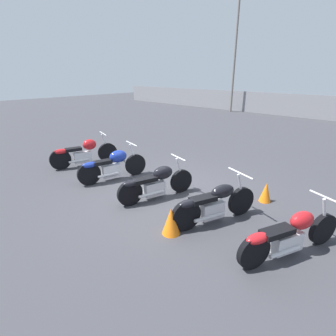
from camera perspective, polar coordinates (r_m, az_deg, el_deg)
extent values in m
plane|color=#38383D|center=(6.82, -1.01, -5.49)|extent=(60.00, 60.00, 0.00)
cube|color=gray|center=(20.29, 31.84, 10.98)|extent=(40.00, 0.04, 1.56)
cylinder|color=slate|center=(21.99, 14.37, 22.75)|extent=(0.16, 0.16, 8.42)
cylinder|color=black|center=(9.37, -13.01, 3.31)|extent=(0.27, 0.66, 0.66)
cylinder|color=black|center=(9.04, -22.38, 1.70)|extent=(0.27, 0.66, 0.66)
cube|color=silver|center=(9.17, -18.07, 2.25)|extent=(0.34, 0.59, 0.36)
ellipsoid|color=red|center=(9.12, -16.72, 4.91)|extent=(0.41, 0.51, 0.35)
cube|color=black|center=(9.03, -19.90, 3.84)|extent=(0.36, 0.55, 0.10)
ellipsoid|color=red|center=(8.98, -22.29, 3.35)|extent=(0.31, 0.48, 0.16)
cylinder|color=silver|center=(9.17, -13.94, 7.28)|extent=(0.67, 0.22, 0.04)
cylinder|color=silver|center=(9.26, -13.47, 5.28)|extent=(0.12, 0.26, 0.66)
cylinder|color=silver|center=(9.04, -18.79, 1.49)|extent=(0.24, 0.64, 0.07)
cylinder|color=black|center=(7.99, -7.09, 0.72)|extent=(0.24, 0.65, 0.64)
cylinder|color=black|center=(7.51, -16.81, -1.27)|extent=(0.24, 0.65, 0.64)
cube|color=silver|center=(7.71, -12.27, -0.57)|extent=(0.31, 0.54, 0.35)
ellipsoid|color=navy|center=(7.67, -10.81, 2.50)|extent=(0.41, 0.57, 0.36)
cube|color=black|center=(7.53, -14.14, 1.21)|extent=(0.34, 0.54, 0.10)
ellipsoid|color=navy|center=(7.44, -16.64, 0.65)|extent=(0.29, 0.47, 0.16)
cylinder|color=silver|center=(7.75, -7.96, 5.27)|extent=(0.67, 0.18, 0.04)
cylinder|color=silver|center=(7.86, -7.52, 2.97)|extent=(0.10, 0.26, 0.65)
cylinder|color=silver|center=(7.58, -12.89, -1.50)|extent=(0.20, 0.59, 0.07)
cylinder|color=black|center=(6.79, 2.90, -2.84)|extent=(0.26, 0.61, 0.61)
cylinder|color=black|center=(6.17, -8.29, -5.48)|extent=(0.26, 0.61, 0.61)
cube|color=silver|center=(6.43, -2.98, -4.50)|extent=(0.33, 0.55, 0.33)
ellipsoid|color=black|center=(6.39, -1.11, -1.03)|extent=(0.41, 0.57, 0.34)
cube|color=black|center=(6.21, -5.01, -2.58)|extent=(0.39, 0.64, 0.10)
ellipsoid|color=black|center=(6.09, -7.97, -3.31)|extent=(0.31, 0.48, 0.16)
cylinder|color=silver|center=(6.51, 2.26, 2.30)|extent=(0.61, 0.20, 0.04)
cylinder|color=silver|center=(6.64, 2.59, -0.33)|extent=(0.11, 0.25, 0.64)
cylinder|color=silver|center=(6.30, -3.60, -5.66)|extent=(0.24, 0.66, 0.07)
cylinder|color=black|center=(5.95, 15.60, -6.95)|extent=(0.31, 0.63, 0.63)
cylinder|color=black|center=(5.20, 3.93, -10.31)|extent=(0.31, 0.63, 0.63)
cube|color=silver|center=(5.52, 9.58, -9.02)|extent=(0.36, 0.54, 0.35)
ellipsoid|color=black|center=(5.48, 11.81, -4.99)|extent=(0.41, 0.59, 0.29)
cube|color=black|center=(5.26, 7.67, -6.73)|extent=(0.41, 0.60, 0.10)
ellipsoid|color=black|center=(5.10, 4.48, -7.73)|extent=(0.34, 0.48, 0.16)
cylinder|color=silver|center=(5.62, 15.46, -1.12)|extent=(0.70, 0.28, 0.04)
cylinder|color=silver|center=(5.78, 15.54, -4.12)|extent=(0.13, 0.26, 0.65)
cylinder|color=silver|center=(5.40, 9.08, -10.49)|extent=(0.30, 0.69, 0.07)
cylinder|color=black|center=(5.57, 30.62, -11.35)|extent=(0.32, 0.59, 0.59)
cylinder|color=black|center=(4.51, 18.16, -16.96)|extent=(0.32, 0.59, 0.59)
cube|color=silver|center=(4.97, 24.45, -14.51)|extent=(0.40, 0.60, 0.33)
ellipsoid|color=red|center=(4.98, 27.15, -10.09)|extent=(0.42, 0.53, 0.31)
cube|color=black|center=(4.65, 22.67, -12.69)|extent=(0.44, 0.63, 0.10)
ellipsoid|color=red|center=(4.41, 19.00, -14.27)|extent=(0.35, 0.48, 0.16)
cylinder|color=silver|center=(5.22, 31.20, -5.53)|extent=(0.60, 0.27, 0.04)
cylinder|color=silver|center=(5.39, 30.90, -8.54)|extent=(0.14, 0.25, 0.63)
cylinder|color=silver|center=(4.84, 24.11, -16.33)|extent=(0.30, 0.61, 0.07)
cone|color=orange|center=(5.10, 0.68, -11.44)|extent=(0.35, 0.35, 0.55)
cone|color=orange|center=(6.73, 20.50, -4.95)|extent=(0.28, 0.28, 0.48)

